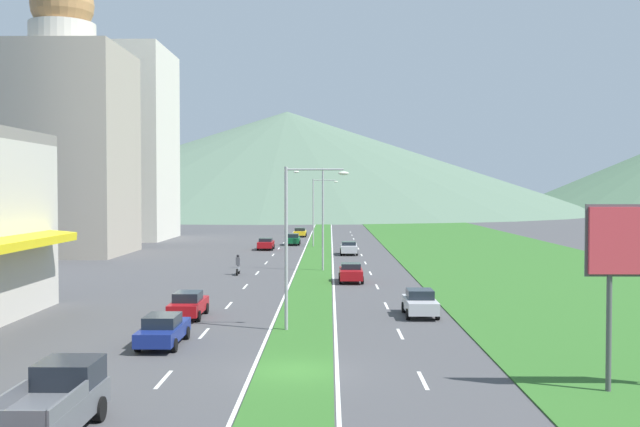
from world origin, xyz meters
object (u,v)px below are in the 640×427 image
at_px(car_1, 266,244).
at_px(street_lamp_mid, 320,212).
at_px(car_5, 293,239).
at_px(car_4, 349,248).
at_px(car_6, 300,232).
at_px(car_0, 163,330).
at_px(motorcycle_rider, 238,266).
at_px(car_2, 420,303).
at_px(car_8, 188,304).
at_px(car_3, 351,273).
at_px(street_lamp_near, 294,235).
at_px(street_lamp_far, 316,207).
at_px(pickup_truck_0, 55,403).

bearing_deg(car_1, street_lamp_mid, -163.62).
xyz_separation_m(car_1, car_5, (2.97, 8.28, 0.01)).
xyz_separation_m(car_4, car_6, (-7.00, 33.07, -0.04)).
distance_m(car_0, motorcycle_rider, 29.71).
bearing_deg(car_2, car_6, -172.26).
xyz_separation_m(car_6, car_8, (-3.48, -75.57, 0.03)).
xyz_separation_m(car_0, car_1, (-0.04, 57.17, 0.00)).
height_order(car_3, car_4, car_3).
distance_m(street_lamp_mid, car_4, 18.14).
bearing_deg(car_0, car_4, -11.46).
height_order(street_lamp_near, car_1, street_lamp_near).
relative_size(car_2, motorcycle_rider, 2.04).
relative_size(street_lamp_near, car_5, 1.95).
height_order(car_0, car_1, car_0).
relative_size(car_4, car_8, 1.01).
height_order(street_lamp_near, street_lamp_far, street_lamp_far).
bearing_deg(motorcycle_rider, street_lamp_near, -166.51).
height_order(street_lamp_near, pickup_truck_0, street_lamp_near).
distance_m(street_lamp_far, car_8, 54.99).
bearing_deg(pickup_truck_0, car_6, -2.13).
relative_size(street_lamp_near, pickup_truck_0, 1.61).
distance_m(street_lamp_mid, car_6, 50.69).
height_order(street_lamp_far, car_1, street_lamp_far).
xyz_separation_m(street_lamp_far, car_2, (7.16, -53.68, -4.42)).
height_order(street_lamp_mid, car_6, street_lamp_mid).
relative_size(street_lamp_mid, street_lamp_far, 1.06).
relative_size(car_3, motorcycle_rider, 2.02).
distance_m(street_lamp_mid, car_1, 25.60).
relative_size(street_lamp_far, car_0, 1.87).
distance_m(street_lamp_far, car_0, 62.67).
bearing_deg(car_0, car_1, 0.04).
height_order(street_lamp_far, car_0, street_lamp_far).
xyz_separation_m(car_1, car_2, (13.40, -48.64, 0.02)).
bearing_deg(motorcycle_rider, car_0, -179.80).
relative_size(car_8, pickup_truck_0, 0.81).
xyz_separation_m(car_3, car_8, (-10.00, -16.80, -0.01)).
height_order(car_1, car_6, car_1).
bearing_deg(car_3, car_4, 178.92).
bearing_deg(motorcycle_rider, car_1, -0.15).
bearing_deg(car_4, car_6, -168.04).
bearing_deg(street_lamp_mid, street_lamp_far, 91.70).
xyz_separation_m(street_lamp_mid, car_2, (6.30, -24.49, -4.66)).
bearing_deg(pickup_truck_0, motorcycle_rider, -0.37).
bearing_deg(street_lamp_mid, car_5, 97.26).
height_order(street_lamp_near, car_5, street_lamp_near).
relative_size(car_2, car_5, 0.91).
relative_size(car_1, pickup_truck_0, 0.79).
xyz_separation_m(street_lamp_mid, motorcycle_rider, (-7.17, -3.32, -4.70)).
relative_size(street_lamp_far, car_6, 1.86).
height_order(street_lamp_near, car_3, street_lamp_near).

